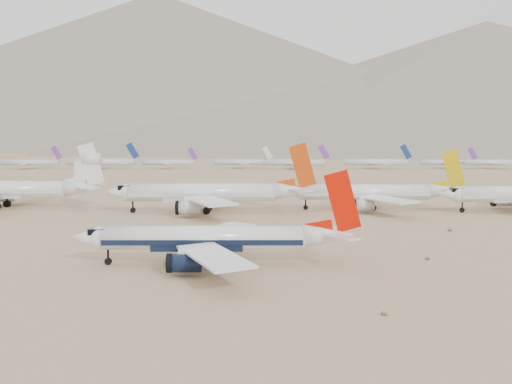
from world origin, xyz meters
TOP-DOWN VIEW (x-y plane):
  - ground at (0.00, 0.00)m, footprint 7000.00×7000.00m
  - main_airliner at (-9.53, -2.00)m, footprint 41.82×40.85m
  - row2_gold_tail at (29.66, 69.13)m, footprint 47.65×46.60m
  - row2_orange_tail at (-15.20, 62.37)m, footprint 52.50×51.36m
  - row2_white_trijet at (-73.74, 72.37)m, footprint 53.07×51.87m
  - distant_storage_row at (41.67, 305.55)m, footprint 624.11×54.73m
  - mountain_range at (70.18, 1648.01)m, footprint 7354.00×3024.00m
  - foothills at (526.68, 1100.00)m, footprint 4637.50×1395.00m
  - desert_scrub at (-11.08, -26.49)m, footprint 247.37×121.67m

SIDE VIEW (x-z plane):
  - ground at x=0.00m, z-range 0.00..0.00m
  - desert_scrub at x=-11.08m, z-range -0.03..0.60m
  - main_airliner at x=-9.53m, z-range -3.32..11.44m
  - distant_storage_row at x=41.67m, z-range -3.51..12.49m
  - row2_gold_tail at x=29.66m, z-range -3.74..13.23m
  - row2_orange_tail at x=-15.20m, z-range -4.11..14.62m
  - row2_white_trijet at x=-73.74m, z-range -3.96..14.85m
  - foothills at x=526.68m, z-range -10.35..144.65m
  - mountain_range at x=70.18m, z-range -44.68..425.32m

